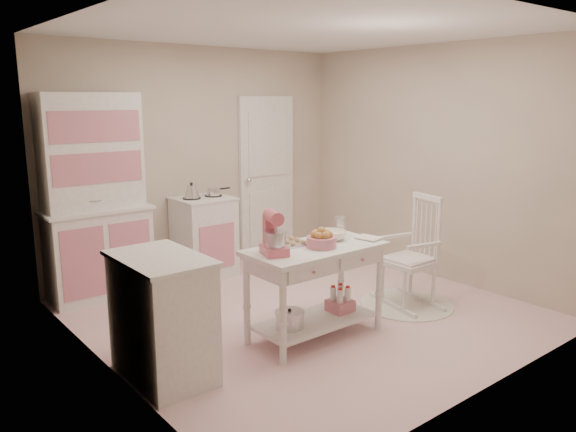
# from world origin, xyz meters

# --- Properties ---
(room_shell) EXTENTS (3.84, 3.84, 2.62)m
(room_shell) POSITION_xyz_m (0.00, 0.00, 1.65)
(room_shell) COLOR pink
(room_shell) RESTS_ON ground
(door) EXTENTS (0.82, 0.05, 2.04)m
(door) POSITION_xyz_m (0.95, 1.87, 1.02)
(door) COLOR white
(door) RESTS_ON ground
(hutch) EXTENTS (1.06, 0.50, 2.08)m
(hutch) POSITION_xyz_m (-1.35, 1.66, 1.04)
(hutch) COLOR white
(hutch) RESTS_ON ground
(stove) EXTENTS (0.62, 0.57, 0.92)m
(stove) POSITION_xyz_m (-0.15, 1.61, 0.46)
(stove) COLOR white
(stove) RESTS_ON ground
(base_cabinet) EXTENTS (0.54, 0.84, 0.92)m
(base_cabinet) POSITION_xyz_m (-1.63, -0.31, 0.46)
(base_cabinet) COLOR white
(base_cabinet) RESTS_ON ground
(lace_rug) EXTENTS (0.92, 0.92, 0.01)m
(lace_rug) POSITION_xyz_m (0.91, -0.49, 0.01)
(lace_rug) COLOR white
(lace_rug) RESTS_ON ground
(rocking_chair) EXTENTS (0.61, 0.80, 1.10)m
(rocking_chair) POSITION_xyz_m (0.91, -0.49, 0.55)
(rocking_chair) COLOR white
(rocking_chair) RESTS_ON ground
(work_table) EXTENTS (1.20, 0.60, 0.80)m
(work_table) POSITION_xyz_m (-0.29, -0.47, 0.40)
(work_table) COLOR white
(work_table) RESTS_ON ground
(stand_mixer) EXTENTS (0.28, 0.33, 0.34)m
(stand_mixer) POSITION_xyz_m (-0.71, -0.45, 0.97)
(stand_mixer) COLOR #D4596E
(stand_mixer) RESTS_ON work_table
(cookie_tray) EXTENTS (0.34, 0.24, 0.02)m
(cookie_tray) POSITION_xyz_m (-0.44, -0.29, 0.81)
(cookie_tray) COLOR silver
(cookie_tray) RESTS_ON work_table
(bread_basket) EXTENTS (0.25, 0.25, 0.09)m
(bread_basket) POSITION_xyz_m (-0.27, -0.52, 0.85)
(bread_basket) COLOR #CB7488
(bread_basket) RESTS_ON work_table
(mixing_bowl) EXTENTS (0.26, 0.26, 0.08)m
(mixing_bowl) POSITION_xyz_m (-0.03, -0.39, 0.84)
(mixing_bowl) COLOR white
(mixing_bowl) RESTS_ON work_table
(metal_pitcher) EXTENTS (0.10, 0.10, 0.17)m
(metal_pitcher) POSITION_xyz_m (0.15, -0.31, 0.89)
(metal_pitcher) COLOR silver
(metal_pitcher) RESTS_ON work_table
(recipe_book) EXTENTS (0.19, 0.24, 0.02)m
(recipe_book) POSITION_xyz_m (0.16, -0.59, 0.81)
(recipe_book) COLOR white
(recipe_book) RESTS_ON work_table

